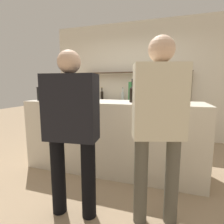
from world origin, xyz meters
TOP-DOWN VIEW (x-y plane):
  - ground_plane at (0.00, 0.00)m, footprint 16.00×16.00m
  - bar_counter at (0.00, 0.00)m, footprint 2.59×0.70m
  - back_wall at (0.00, 1.95)m, footprint 4.19×0.12m
  - back_shelf at (-0.01, 1.77)m, footprint 2.59×0.18m
  - counter_bottle_0 at (0.76, 0.21)m, footprint 0.08×0.08m
  - counter_bottle_1 at (0.52, 0.15)m, footprint 0.09×0.09m
  - counter_bottle_2 at (0.91, 0.24)m, footprint 0.08×0.08m
  - counter_bottle_3 at (0.31, -0.04)m, footprint 0.09×0.09m
  - counter_bottle_4 at (-0.68, -0.09)m, footprint 0.08×0.08m
  - counter_bottle_5 at (-0.32, 0.00)m, footprint 0.07×0.07m
  - ice_bucket at (-1.13, -0.09)m, footprint 0.22×0.22m
  - cork_jar at (0.64, 0.10)m, footprint 0.14×0.14m
  - server_behind_counter at (0.30, 0.83)m, footprint 0.42×0.20m
  - customer_center at (-0.08, -1.04)m, footprint 0.52×0.27m
  - customer_right at (0.71, -0.91)m, footprint 0.49×0.32m

SIDE VIEW (x-z plane):
  - ground_plane at x=0.00m, z-range 0.00..0.00m
  - bar_counter at x=0.00m, z-range 0.00..1.05m
  - server_behind_counter at x=0.30m, z-range 0.13..1.69m
  - customer_center at x=-0.08m, z-range 0.12..1.72m
  - customer_right at x=0.71m, z-range 0.15..1.84m
  - back_shelf at x=-0.01m, z-range 0.29..1.90m
  - cork_jar at x=0.64m, z-range 1.05..1.20m
  - ice_bucket at x=-1.13m, z-range 1.05..1.26m
  - counter_bottle_4 at x=-0.68m, z-range 1.01..1.34m
  - counter_bottle_0 at x=0.76m, z-range 1.02..1.33m
  - counter_bottle_5 at x=-0.32m, z-range 1.01..1.34m
  - counter_bottle_1 at x=0.52m, z-range 1.01..1.34m
  - counter_bottle_3 at x=0.31m, z-range 1.02..1.34m
  - counter_bottle_2 at x=0.91m, z-range 1.01..1.35m
  - back_wall at x=0.00m, z-range 0.00..2.80m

